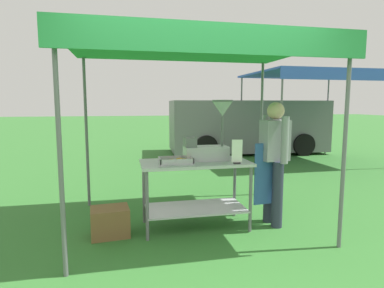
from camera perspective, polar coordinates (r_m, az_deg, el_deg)
name	(u,v)px	position (r m, az deg, el deg)	size (l,w,h in m)	color
ground_plane	(152,161)	(8.99, -7.13, -3.05)	(70.00, 70.00, 0.00)	#33702D
stall_canopy	(194,51)	(4.13, 0.31, 16.26)	(3.07, 2.33, 2.32)	slate
donut_cart	(195,179)	(4.10, 0.59, -6.31)	(1.37, 0.68, 0.86)	#B7B7BC
donut_tray	(177,161)	(3.93, -2.78, -3.10)	(0.41, 0.27, 0.07)	#B7B7BC
donut_fryer	(210,138)	(4.14, 3.18, 1.00)	(0.64, 0.28, 0.78)	#B7B7BC
menu_sign	(237,153)	(3.93, 8.04, -1.63)	(0.13, 0.05, 0.29)	black
vendor	(274,157)	(4.27, 14.39, -2.26)	(0.46, 0.54, 1.61)	#2D3347
supply_crate	(110,222)	(4.09, -14.41, -13.29)	(0.48, 0.40, 0.35)	brown
van_grey	(247,126)	(10.64, 9.75, 3.23)	(5.03, 2.33, 1.69)	slate
neighbour_tent	(311,76)	(9.20, 20.48, 11.33)	(3.09, 2.68, 2.41)	slate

